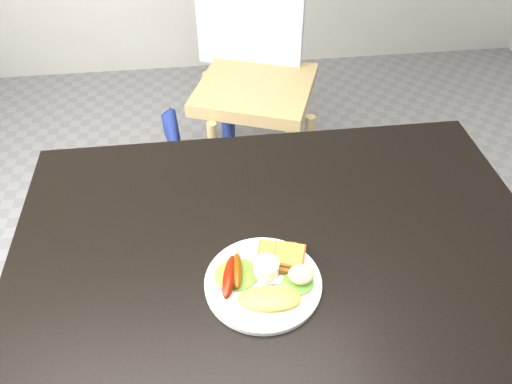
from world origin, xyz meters
The scene contains 14 objects.
dining_table centered at (0.00, 0.00, 0.73)m, with size 1.20×0.80×0.04m, color black.
dining_chair centered at (0.09, 1.15, 0.45)m, with size 0.48×0.48×0.06m, color tan.
person centered at (-0.13, 0.55, 0.76)m, with size 0.55×0.36×1.51m, color navy.
plate centered at (-0.05, -0.12, 0.76)m, with size 0.24×0.24×0.01m, color white.
lettuce_left centered at (-0.11, -0.10, 0.77)m, with size 0.09×0.09×0.01m, color #488516.
lettuce_right centered at (0.02, -0.14, 0.77)m, with size 0.07×0.06×0.01m, color #569335.
omelette centered at (-0.05, -0.17, 0.77)m, with size 0.13×0.06×0.02m, color yellow.
sausage_a centered at (-0.12, -0.12, 0.78)m, with size 0.03×0.11×0.03m, color #6F1403.
sausage_b centered at (-0.10, -0.11, 0.78)m, with size 0.02×0.09×0.02m, color #6E3708.
ramekin centered at (-0.04, -0.10, 0.78)m, with size 0.05×0.05×0.03m, color white.
toast_a centered at (-0.02, -0.07, 0.77)m, with size 0.08×0.08×0.01m, color brown.
toast_b centered at (0.01, -0.08, 0.78)m, with size 0.07×0.07×0.01m, color brown.
potato_salad centered at (0.02, -0.13, 0.79)m, with size 0.05×0.05×0.03m, color beige.
fork centered at (-0.08, -0.14, 0.76)m, with size 0.15×0.01×0.00m, color #ADAFB7.
Camera 1 is at (-0.14, -0.75, 1.59)m, focal length 35.00 mm.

